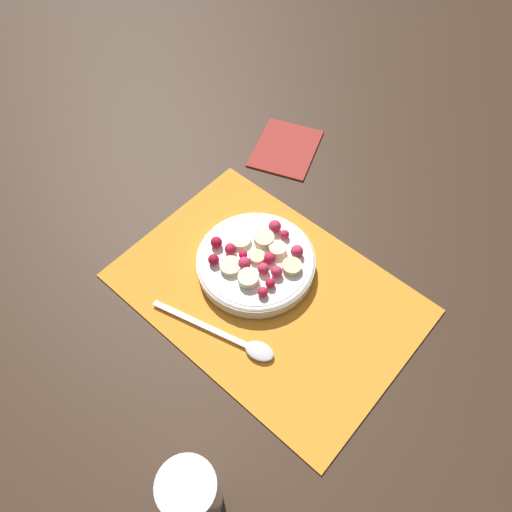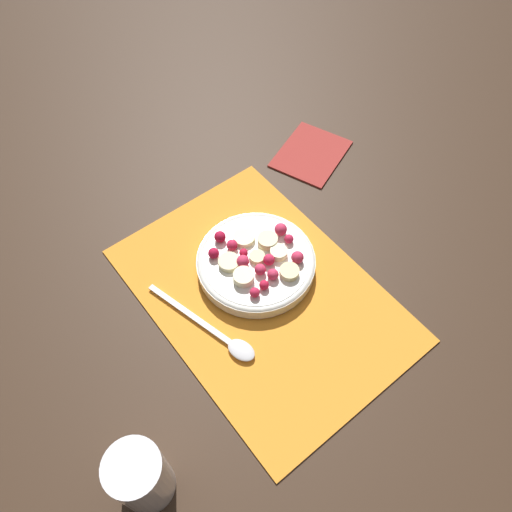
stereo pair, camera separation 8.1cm
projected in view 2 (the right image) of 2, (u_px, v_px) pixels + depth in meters
ground_plane at (262, 295)px, 0.82m from camera, size 3.00×3.00×0.00m
placemat at (262, 294)px, 0.82m from camera, size 0.47×0.33×0.01m
fruit_bowl at (256, 261)px, 0.83m from camera, size 0.20×0.20×0.05m
spoon at (222, 337)px, 0.77m from camera, size 0.21×0.07×0.01m
drinking_glass at (141, 477)px, 0.61m from camera, size 0.07×0.07×0.12m
napkin at (311, 153)px, 0.99m from camera, size 0.16×0.18×0.01m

